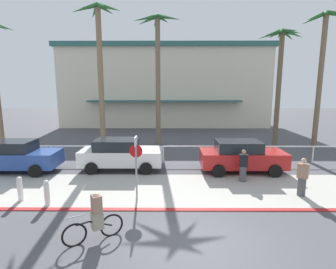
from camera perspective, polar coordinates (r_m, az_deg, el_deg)
ground_plane at (r=17.68m, az=2.75°, el=-4.63°), size 80.00×80.00×0.00m
sidewalk_strip at (r=12.16m, az=3.89°, el=-11.54°), size 44.00×4.00×0.02m
curb_paint at (r=10.33m, az=4.59°, el=-15.60°), size 44.00×0.24×0.03m
building_backdrop at (r=35.05m, az=-0.57°, el=10.26°), size 23.80×13.34×9.16m
rail_fence at (r=16.02m, az=2.99°, el=-3.10°), size 24.61×0.08×1.04m
stop_sign_bike_lane at (r=10.79m, az=-6.79°, el=-5.07°), size 0.52×0.56×2.56m
bollard_0 at (r=11.45m, az=-24.33°, el=-11.13°), size 0.20×0.20×1.00m
bollard_1 at (r=12.35m, az=-28.92°, el=-9.97°), size 0.20×0.20×1.00m
palm_tree_1 at (r=19.02m, az=-14.36°, el=16.95°), size 3.29×2.94×9.83m
palm_tree_2 at (r=20.65m, az=-2.29°, el=16.84°), size 3.48×2.87×9.67m
palm_tree_3 at (r=21.90m, az=22.77°, el=14.68°), size 3.22×3.41×8.63m
palm_tree_4 at (r=22.31m, az=29.92°, el=14.52°), size 2.81×3.18×9.62m
car_blue_0 at (r=16.42m, az=-29.65°, el=-3.99°), size 4.40×2.02×1.69m
car_white_1 at (r=14.92m, az=-10.06°, el=-4.10°), size 4.40×2.02×1.69m
car_red_2 at (r=14.80m, az=15.32°, el=-4.42°), size 4.40×2.02×1.69m
cyclist_black_0 at (r=8.51m, az=-15.12°, el=-16.72°), size 1.59×0.98×1.50m
pedestrian_0 at (r=13.35m, az=15.66°, el=-6.70°), size 0.45×0.39×1.57m
pedestrian_1 at (r=12.52m, az=26.60°, el=-8.39°), size 0.47×0.46×1.63m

